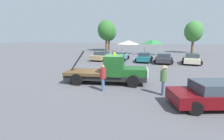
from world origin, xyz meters
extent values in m
plane|color=#545459|center=(0.00, 0.00, 0.00)|extent=(160.00, 160.00, 0.00)
cube|color=black|center=(0.00, 0.00, 0.53)|extent=(6.39, 2.80, 0.35)
cube|color=#19511E|center=(2.20, 0.34, 0.98)|extent=(1.98, 2.02, 0.55)
cube|color=silver|center=(3.10, 0.47, 0.95)|extent=(0.40, 1.88, 0.50)
cube|color=#19511E|center=(0.67, 0.10, 1.44)|extent=(1.66, 2.27, 1.48)
cube|color=brown|center=(-1.53, -0.23, 0.81)|extent=(3.37, 2.54, 0.22)
cylinder|color=black|center=(-2.22, -0.34, 1.70)|extent=(1.19, 0.30, 1.63)
cylinder|color=orange|center=(0.67, 0.10, 2.28)|extent=(0.18, 0.18, 0.20)
cylinder|color=black|center=(1.96, 1.31, 0.44)|extent=(0.88, 0.26, 0.88)
cylinder|color=black|center=(2.26, -0.66, 0.44)|extent=(0.88, 0.26, 0.88)
cylinder|color=black|center=(-2.14, 0.68, 0.44)|extent=(0.88, 0.26, 0.88)
cylinder|color=black|center=(-1.84, -1.29, 0.44)|extent=(0.88, 0.26, 0.88)
cube|color=#5B0A0F|center=(7.03, -2.86, 0.54)|extent=(5.23, 3.38, 0.60)
cube|color=#333D47|center=(6.80, -2.94, 1.09)|extent=(2.48, 2.28, 0.50)
cylinder|color=black|center=(5.17, -2.49, 0.34)|extent=(0.68, 0.22, 0.68)
cylinder|color=black|center=(5.75, -4.26, 0.34)|extent=(0.68, 0.22, 0.68)
cylinder|color=#475B84|center=(4.28, -1.63, 0.43)|extent=(0.16, 0.16, 0.87)
cylinder|color=#475B84|center=(4.30, -1.85, 0.43)|extent=(0.16, 0.16, 0.87)
cylinder|color=#4C7542|center=(4.29, -1.74, 1.21)|extent=(0.40, 0.40, 0.69)
sphere|color=tan|center=(4.29, -1.74, 1.67)|extent=(0.23, 0.23, 0.23)
torus|color=tan|center=(4.29, -1.74, 1.75)|extent=(0.41, 0.41, 0.06)
cylinder|color=tan|center=(4.29, -1.74, 1.80)|extent=(0.21, 0.21, 0.11)
cylinder|color=#475B84|center=(0.48, -2.10, 0.43)|extent=(0.16, 0.16, 0.85)
cylinder|color=#475B84|center=(0.46, -1.89, 0.43)|extent=(0.16, 0.16, 0.85)
cylinder|color=maroon|center=(0.47, -2.00, 1.19)|extent=(0.39, 0.39, 0.68)
sphere|color=#A87A56|center=(0.47, -2.00, 1.64)|extent=(0.23, 0.23, 0.23)
cube|color=tan|center=(-4.78, 12.71, 0.54)|extent=(2.57, 5.02, 0.60)
cube|color=#333D47|center=(-4.82, 12.47, 1.09)|extent=(1.95, 2.23, 0.50)
cylinder|color=black|center=(-5.46, 14.45, 0.34)|extent=(0.68, 0.22, 0.68)
cylinder|color=black|center=(-3.66, 14.19, 0.34)|extent=(0.68, 0.22, 0.68)
cylinder|color=black|center=(-5.91, 11.22, 0.34)|extent=(0.68, 0.22, 0.68)
cylinder|color=black|center=(-4.11, 10.97, 0.34)|extent=(0.68, 0.22, 0.68)
cube|color=#669ED1|center=(-2.10, 12.67, 0.54)|extent=(2.05, 4.85, 0.60)
cube|color=#333D47|center=(-2.09, 12.43, 1.09)|extent=(1.75, 2.06, 0.50)
cylinder|color=black|center=(-3.06, 14.28, 0.34)|extent=(0.68, 0.22, 0.68)
cylinder|color=black|center=(-1.23, 14.33, 0.34)|extent=(0.68, 0.22, 0.68)
cylinder|color=black|center=(-2.97, 11.02, 0.34)|extent=(0.68, 0.22, 0.68)
cylinder|color=black|center=(-1.14, 11.07, 0.34)|extent=(0.68, 0.22, 0.68)
cube|color=#196670|center=(1.60, 12.69, 0.54)|extent=(1.86, 4.31, 0.60)
cube|color=#333D47|center=(1.61, 12.48, 1.09)|extent=(1.59, 1.83, 0.50)
cylinder|color=black|center=(0.73, 14.12, 0.34)|extent=(0.68, 0.22, 0.68)
cylinder|color=black|center=(2.41, 14.16, 0.34)|extent=(0.68, 0.22, 0.68)
cylinder|color=black|center=(0.80, 11.22, 0.34)|extent=(0.68, 0.22, 0.68)
cylinder|color=black|center=(2.47, 11.26, 0.34)|extent=(0.68, 0.22, 0.68)
cube|color=#2D2D33|center=(4.27, 12.30, 0.54)|extent=(1.95, 4.56, 0.60)
cube|color=#333D47|center=(4.27, 12.08, 1.09)|extent=(1.69, 1.93, 0.50)
cylinder|color=black|center=(3.39, 13.86, 0.34)|extent=(0.68, 0.22, 0.68)
cylinder|color=black|center=(5.19, 13.84, 0.34)|extent=(0.68, 0.22, 0.68)
cylinder|color=black|center=(3.35, 10.77, 0.34)|extent=(0.68, 0.22, 0.68)
cylinder|color=black|center=(5.16, 10.75, 0.34)|extent=(0.68, 0.22, 0.68)
cube|color=beige|center=(7.87, 12.48, 0.54)|extent=(2.40, 4.48, 0.60)
cube|color=#333D47|center=(7.84, 12.27, 1.09)|extent=(1.87, 1.99, 0.50)
cylinder|color=black|center=(7.16, 14.04, 0.34)|extent=(0.68, 0.22, 0.68)
cylinder|color=black|center=(8.94, 13.81, 0.34)|extent=(0.68, 0.22, 0.68)
cylinder|color=black|center=(6.80, 11.15, 0.34)|extent=(0.68, 0.22, 0.68)
cylinder|color=black|center=(8.57, 10.93, 0.34)|extent=(0.68, 0.22, 0.68)
cylinder|color=#9E9EA3|center=(-4.54, 21.53, 0.99)|extent=(0.07, 0.07, 1.97)
cylinder|color=#9E9EA3|center=(-1.20, 21.53, 0.99)|extent=(0.07, 0.07, 1.97)
cylinder|color=#9E9EA3|center=(-4.54, 24.87, 0.99)|extent=(0.07, 0.07, 1.97)
cylinder|color=#9E9EA3|center=(-1.20, 24.87, 0.99)|extent=(0.07, 0.07, 1.97)
pyramid|color=white|center=(-2.87, 23.20, 2.36)|extent=(3.34, 3.34, 0.77)
cylinder|color=#9E9EA3|center=(0.33, 21.05, 1.07)|extent=(0.07, 0.07, 2.13)
cylinder|color=#9E9EA3|center=(3.73, 21.05, 1.07)|extent=(0.07, 0.07, 2.13)
cylinder|color=#9E9EA3|center=(0.33, 24.45, 1.07)|extent=(0.07, 0.07, 2.13)
cylinder|color=#9E9EA3|center=(3.73, 24.45, 1.07)|extent=(0.07, 0.07, 2.13)
pyramid|color=#287F38|center=(2.03, 22.75, 2.54)|extent=(3.40, 3.40, 0.83)
cylinder|color=brown|center=(-9.54, 29.02, 1.32)|extent=(0.53, 0.53, 2.63)
ellipsoid|color=#2D6B28|center=(-9.54, 29.02, 5.08)|extent=(4.21, 4.21, 4.89)
cylinder|color=brown|center=(10.17, 29.30, 1.20)|extent=(0.48, 0.48, 2.40)
ellipsoid|color=#387A33|center=(10.17, 29.30, 4.63)|extent=(3.84, 3.84, 4.46)
cylinder|color=brown|center=(-9.71, 31.71, 1.20)|extent=(0.48, 0.48, 2.40)
ellipsoid|color=#2D6B28|center=(-9.71, 31.71, 4.63)|extent=(3.84, 3.84, 4.46)
cube|color=black|center=(1.69, 4.97, 0.02)|extent=(0.40, 0.40, 0.04)
cone|color=orange|center=(1.69, 4.97, 0.28)|extent=(0.36, 0.36, 0.55)
camera|label=1|loc=(4.21, -12.55, 3.57)|focal=28.00mm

